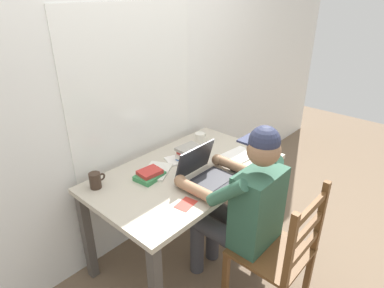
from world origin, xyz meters
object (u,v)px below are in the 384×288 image
at_px(laptop, 205,173).
at_px(coffee_mug_white, 200,138).
at_px(computer_mouse, 236,169).
at_px(book_stack_main, 189,153).
at_px(landscape_photo_print, 186,204).
at_px(seated_person, 243,204).
at_px(wooden_chair, 279,254).
at_px(desk, 187,182).
at_px(coffee_mug_dark, 95,180).
at_px(book_stack_side, 150,175).

distance_m(laptop, coffee_mug_white, 0.57).
bearing_deg(computer_mouse, book_stack_main, 102.72).
bearing_deg(book_stack_main, landscape_photo_print, -139.02).
bearing_deg(laptop, seated_person, -86.90).
height_order(wooden_chair, computer_mouse, wooden_chair).
distance_m(desk, coffee_mug_dark, 0.64).
distance_m(desk, seated_person, 0.48).
xyz_separation_m(seated_person, landscape_photo_print, (-0.30, 0.21, 0.06)).
relative_size(wooden_chair, landscape_photo_print, 7.23).
height_order(desk, seated_person, seated_person).
relative_size(desk, coffee_mug_dark, 12.26).
xyz_separation_m(wooden_chair, coffee_mug_dark, (-0.55, 1.04, 0.34)).
distance_m(desk, book_stack_main, 0.22).
distance_m(wooden_chair, laptop, 0.67).
bearing_deg(coffee_mug_dark, coffee_mug_white, -3.70).
height_order(coffee_mug_white, landscape_photo_print, coffee_mug_white).
relative_size(coffee_mug_dark, landscape_photo_print, 0.86).
xyz_separation_m(desk, coffee_mug_white, (0.40, 0.22, 0.14)).
height_order(seated_person, laptop, seated_person).
xyz_separation_m(seated_person, book_stack_main, (0.13, 0.58, 0.11)).
relative_size(coffee_mug_dark, book_stack_main, 0.56).
bearing_deg(book_stack_side, laptop, -51.78).
xyz_separation_m(coffee_mug_white, book_stack_main, (-0.27, -0.12, 0.01)).
distance_m(coffee_mug_dark, landscape_photo_print, 0.61).
distance_m(desk, laptop, 0.23).
distance_m(computer_mouse, coffee_mug_white, 0.52).
bearing_deg(computer_mouse, seated_person, -135.67).
relative_size(seated_person, book_stack_main, 6.24).
height_order(coffee_mug_dark, landscape_photo_print, coffee_mug_dark).
relative_size(desk, landscape_photo_print, 10.53).
bearing_deg(wooden_chair, book_stack_side, 105.70).
distance_m(seated_person, computer_mouse, 0.31).
distance_m(desk, book_stack_side, 0.30).
bearing_deg(book_stack_side, landscape_photo_print, -98.02).
height_order(desk, laptop, laptop).
bearing_deg(book_stack_side, wooden_chair, -74.30).
xyz_separation_m(book_stack_main, book_stack_side, (-0.38, 0.01, -0.03)).
distance_m(coffee_mug_white, book_stack_side, 0.65).
xyz_separation_m(laptop, book_stack_main, (0.15, 0.28, -0.00)).
distance_m(seated_person, coffee_mug_dark, 0.94).
relative_size(seated_person, coffee_mug_white, 10.60).
distance_m(desk, coffee_mug_white, 0.47).
bearing_deg(coffee_mug_dark, landscape_photo_print, -65.43).
xyz_separation_m(seated_person, laptop, (-0.02, 0.30, 0.12)).
relative_size(seated_person, wooden_chair, 1.32).
relative_size(wooden_chair, computer_mouse, 9.40).
xyz_separation_m(laptop, coffee_mug_white, (0.41, 0.40, -0.01)).
height_order(wooden_chair, coffee_mug_white, wooden_chair).
bearing_deg(landscape_photo_print, laptop, 9.30).
xyz_separation_m(coffee_mug_white, landscape_photo_print, (-0.69, -0.49, -0.04)).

